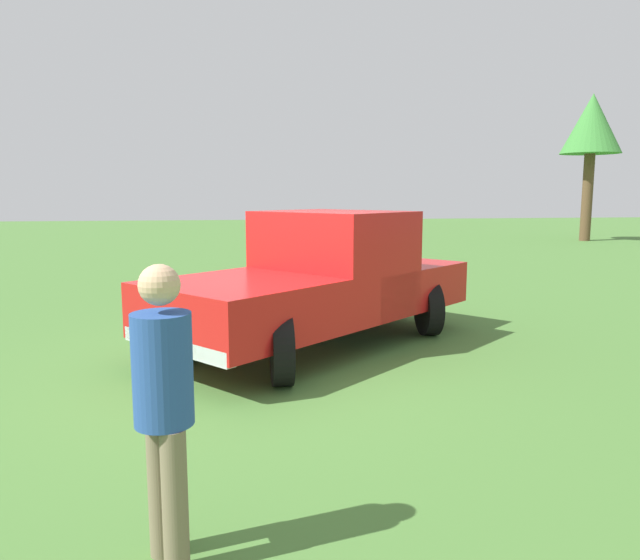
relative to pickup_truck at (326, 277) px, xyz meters
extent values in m
plane|color=#477533|center=(1.02, -0.97, -0.93)|extent=(80.00, 80.00, 0.00)
cylinder|color=black|center=(1.65, -0.74, -0.54)|extent=(0.77, 0.22, 0.77)
cylinder|color=black|center=(0.48, -1.75, -0.54)|extent=(0.77, 0.22, 0.77)
cylinder|color=black|center=(-0.32, 1.56, -0.54)|extent=(0.77, 0.22, 0.77)
cylinder|color=black|center=(-1.50, 0.56, -0.54)|extent=(0.77, 0.22, 0.77)
cube|color=red|center=(1.00, -1.18, -0.21)|extent=(2.64, 2.64, 0.64)
cube|color=red|center=(-0.11, 0.12, 0.17)|extent=(2.39, 2.36, 1.40)
cube|color=slate|center=(-0.11, 0.12, 0.61)|extent=(2.13, 2.09, 0.48)
cube|color=red|center=(-0.72, 0.85, -0.23)|extent=(2.88, 2.93, 0.60)
cube|color=silver|center=(1.58, -1.85, -0.47)|extent=(1.43, 1.24, 0.16)
cylinder|color=#7A6B51|center=(4.75, -1.58, -0.53)|extent=(0.14, 0.14, 0.81)
cylinder|color=#7A6B51|center=(4.57, -1.68, -0.53)|extent=(0.14, 0.14, 0.81)
cylinder|color=#284C93|center=(4.66, -1.63, 0.18)|extent=(0.43, 0.43, 0.61)
sphere|color=#D8AD84|center=(4.66, -1.63, 0.64)|extent=(0.22, 0.22, 0.22)
cylinder|color=brown|center=(-16.04, 14.01, 0.93)|extent=(0.44, 0.44, 3.73)
cone|color=#3D8438|center=(-16.04, 14.01, 4.05)|extent=(2.49, 2.49, 2.50)
camera|label=1|loc=(7.81, -1.25, 1.11)|focal=33.30mm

